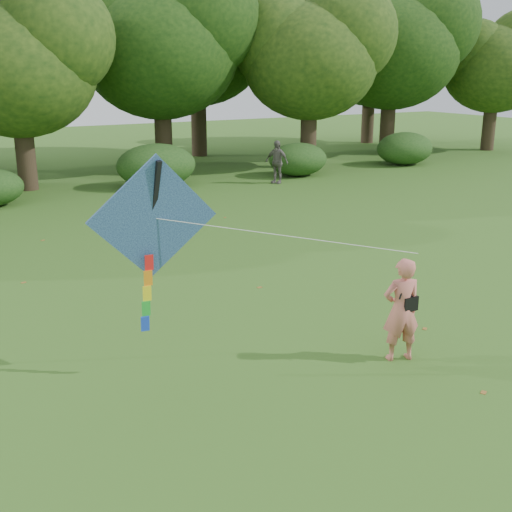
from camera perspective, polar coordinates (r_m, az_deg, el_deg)
ground at (r=11.94m, az=9.29°, el=-8.59°), size 100.00×100.00×0.00m
man_kite_flyer at (r=11.52m, az=12.79°, el=-4.68°), size 0.78×0.63×1.87m
bystander_right at (r=28.95m, az=1.85°, el=8.36°), size 0.96×1.21×1.92m
crossbody_bag at (r=11.53m, az=13.36°, el=-4.04°), size 0.43×0.20×0.73m
flying_kite at (r=10.35m, az=-9.06°, el=3.06°), size 5.22×2.00×2.95m
tree_line at (r=32.39m, az=-14.84°, el=16.94°), size 54.70×15.30×9.48m
shrub_band at (r=27.00m, az=-16.05°, el=6.92°), size 39.15×3.22×1.88m
fallen_leaves at (r=15.40m, az=-1.61°, el=-2.54°), size 10.06×14.49×0.01m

